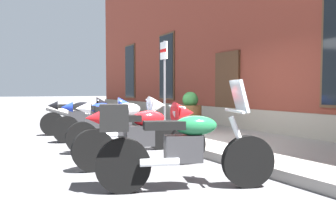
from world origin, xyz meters
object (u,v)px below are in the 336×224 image
object	(u,v)px
motorcycle_white_sport	(127,122)
parking_sign	(164,73)
motorcycle_black_sport	(82,114)
motorcycle_blue_sport	(101,118)
motorcycle_green_touring	(178,145)
barrel_planter	(190,114)
motorcycle_red_sport	(148,132)

from	to	relation	value
motorcycle_white_sport	parking_sign	bearing A→B (deg)	135.44
motorcycle_black_sport	motorcycle_blue_sport	bearing A→B (deg)	2.68
motorcycle_black_sport	motorcycle_blue_sport	world-z (taller)	motorcycle_blue_sport
motorcycle_blue_sport	motorcycle_green_touring	distance (m)	4.42
barrel_planter	motorcycle_green_touring	bearing A→B (deg)	-32.35
motorcycle_black_sport	motorcycle_green_touring	distance (m)	5.94
motorcycle_black_sport	parking_sign	distance (m)	2.50
motorcycle_blue_sport	barrel_planter	world-z (taller)	barrel_planter
motorcycle_black_sport	motorcycle_white_sport	world-z (taller)	motorcycle_white_sport
parking_sign	barrel_planter	xyz separation A→B (m)	(0.41, 0.53, -1.06)
motorcycle_white_sport	motorcycle_green_touring	size ratio (longest dim) A/B	1.02
motorcycle_blue_sport	motorcycle_white_sport	xyz separation A→B (m)	(1.51, 0.06, 0.02)
motorcycle_blue_sport	motorcycle_red_sport	xyz separation A→B (m)	(3.03, -0.16, -0.01)
motorcycle_white_sport	motorcycle_red_sport	bearing A→B (deg)	-8.52
motorcycle_blue_sport	motorcycle_green_touring	world-z (taller)	motorcycle_green_touring
motorcycle_white_sport	motorcycle_red_sport	xyz separation A→B (m)	(1.51, -0.23, -0.03)
motorcycle_black_sport	parking_sign	world-z (taller)	parking_sign
motorcycle_white_sport	motorcycle_blue_sport	bearing A→B (deg)	-177.59
parking_sign	motorcycle_black_sport	bearing A→B (deg)	-127.26
motorcycle_green_touring	barrel_planter	world-z (taller)	motorcycle_green_touring
motorcycle_white_sport	motorcycle_red_sport	world-z (taller)	motorcycle_white_sport
motorcycle_black_sport	motorcycle_red_sport	distance (m)	4.55
motorcycle_white_sport	motorcycle_green_touring	xyz separation A→B (m)	(2.89, -0.45, -0.03)
barrel_planter	motorcycle_red_sport	bearing A→B (deg)	-40.95
motorcycle_green_touring	motorcycle_white_sport	bearing A→B (deg)	171.17
motorcycle_blue_sport	barrel_planter	bearing A→B (deg)	83.63
motorcycle_black_sport	motorcycle_red_sport	bearing A→B (deg)	-1.15
motorcycle_black_sport	motorcycle_white_sport	xyz separation A→B (m)	(3.04, 0.14, 0.03)
parking_sign	motorcycle_red_sport	bearing A→B (deg)	-30.50
motorcycle_blue_sport	motorcycle_black_sport	bearing A→B (deg)	-177.32
motorcycle_black_sport	barrel_planter	world-z (taller)	barrel_planter
motorcycle_black_sport	parking_sign	xyz separation A→B (m)	(1.36, 1.79, 1.09)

